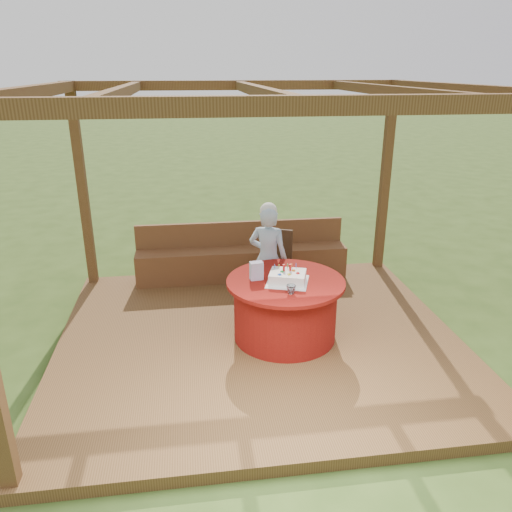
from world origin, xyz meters
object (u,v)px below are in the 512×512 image
Objects in this scene: table at (285,308)px; elderly_woman at (268,256)px; chair at (276,259)px; birthday_cake at (288,277)px; gift_bag at (256,271)px; bench at (242,260)px; drinking_glass at (291,289)px.

elderly_woman reaches higher than table.
birthday_cake is (-0.10, -1.27, 0.29)m from chair.
table is at bearing 102.28° from birthday_cake.
elderly_woman is 0.76m from gift_bag.
birthday_cake is at bearing -84.66° from elderly_woman.
table is 1.24m from chair.
gift_bag is (-0.42, -1.15, 0.33)m from chair.
table is 0.55m from gift_bag.
elderly_woman is (-0.18, -0.44, 0.22)m from chair.
elderly_woman is at bearing -111.56° from chair.
drinking_glass is (0.27, -2.12, 0.48)m from bench.
table is 2.38× the size of birthday_cake.
bench reaches higher than drinking_glass.
table is at bearing -85.10° from elderly_woman.
birthday_cake is (0.30, -1.82, 0.49)m from bench.
elderly_woman is at bearing 94.90° from table.
table is 1.52× the size of chair.
table is at bearing -80.86° from bench.
chair is 0.63× the size of elderly_woman.
elderly_woman reaches higher than drinking_glass.
chair is (0.11, 1.23, 0.11)m from table.
birthday_cake reaches higher than drinking_glass.
birthday_cake is at bearing -94.38° from chair.
table is 0.52m from drinking_glass.
gift_bag is at bearing -110.09° from chair.
chair is 0.53m from elderly_woman.
birthday_cake is at bearing -77.72° from table.
chair is 1.57× the size of birthday_cake.
bench is at bearing 97.34° from drinking_glass.
table is at bearing -95.05° from chair.
chair is at bearing 68.44° from elderly_woman.
gift_bag is at bearing 125.80° from drinking_glass.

